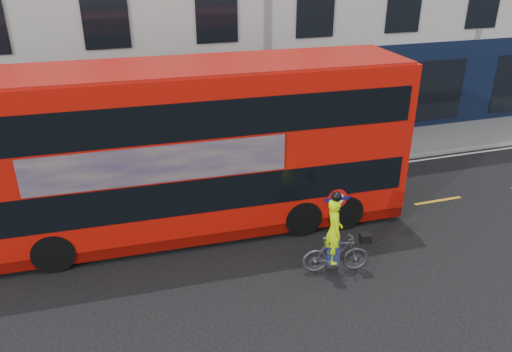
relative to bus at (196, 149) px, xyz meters
name	(u,v)px	position (x,y,z in m)	size (l,w,h in m)	color
ground	(352,243)	(4.04, -2.29, -2.57)	(120.00, 120.00, 0.00)	black
pavement	(278,158)	(4.04, 4.21, -2.51)	(60.00, 3.00, 0.12)	slate
kerb	(291,173)	(4.04, 2.71, -2.50)	(60.00, 0.12, 0.13)	gray
road_edge_line	(294,177)	(4.04, 2.41, -2.56)	(58.00, 0.10, 0.01)	silver
lane_dashes	(330,218)	(4.04, -0.79, -2.56)	(58.00, 0.12, 0.01)	gold
bus	(196,149)	(0.00, 0.00, 0.00)	(12.51, 3.27, 5.00)	red
cyclist	(335,246)	(2.92, -3.38, -1.77)	(1.84, 0.86, 2.37)	#444649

